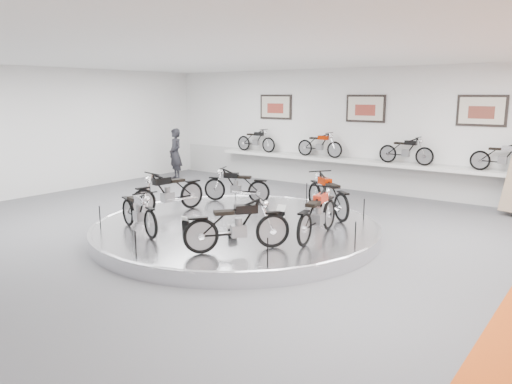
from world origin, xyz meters
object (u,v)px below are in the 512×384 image
Objects in this scene: bike_e at (139,211)px; bike_f at (237,224)px; shelf at (360,162)px; bike_a at (318,213)px; bike_c at (236,185)px; bike_d at (168,192)px; bike_b at (328,194)px; visitor at (175,154)px; display_platform at (236,229)px.

bike_f reaches higher than bike_e.
shelf is at bearing 47.16° from bike_f.
bike_a is 3.72m from bike_e.
bike_c is 4.28m from bike_f.
bike_e is (0.77, -1.58, -0.06)m from bike_d.
shelf is 6.21× the size of bike_d.
bike_a is at bearing 147.17° from bike_b.
visitor is (-5.25, 2.88, 0.19)m from bike_c.
bike_b is 1.11× the size of bike_c.
bike_f is (0.01, -3.45, -0.01)m from bike_b.
display_platform is 3.36× the size of visitor.
bike_f is 10.09m from visitor.
bike_b is 1.12× the size of bike_e.
visitor reaches higher than shelf.
bike_c is (-2.69, -0.13, -0.05)m from bike_b.
bike_b reaches higher than display_platform.
bike_b reaches higher than bike_c.
bike_a is (2.04, -6.32, -0.20)m from shelf.
visitor reaches higher than bike_d.
display_platform is at bearing 83.61° from bike_a.
bike_a is 4.00m from bike_d.
bike_c is 3.56m from bike_e.
bike_f is at bearing 109.33° from bike_c.
bike_c is at bearing 112.28° from bike_e.
visitor is at bearing 15.32° from bike_b.
shelf is (0.00, 6.40, 0.85)m from display_platform.
shelf is 7.06× the size of bike_e.
display_platform is at bearing 108.74° from bike_c.
bike_d is 3.51m from bike_f.
bike_d reaches higher than shelf.
bike_f reaches higher than shelf.
shelf is 5.78× the size of visitor.
shelf is at bearing 35.92° from visitor.
visitor is (-8.70, 4.56, 0.15)m from bike_a.
bike_b is 8.41m from visitor.
bike_b is at bearing 1.99° from visitor.
visitor is at bearing 53.70° from bike_a.
bike_f reaches higher than display_platform.
display_platform is 3.61× the size of bike_d.
shelf is 6.31× the size of bike_b.
bike_b is 0.92× the size of visitor.
display_platform is 2.38m from bike_b.
bike_e is at bearing 90.77° from bike_b.
bike_d is (-1.94, -6.61, -0.18)m from shelf.
bike_f is at bearing 76.68° from bike_d.
bike_a is at bearing -72.08° from shelf.
bike_b is (-0.76, 1.81, 0.01)m from bike_a.
bike_b is at bearing 162.92° from bike_c.
shelf is at bearing 100.41° from bike_e.
bike_e is at bearing -28.42° from visitor.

